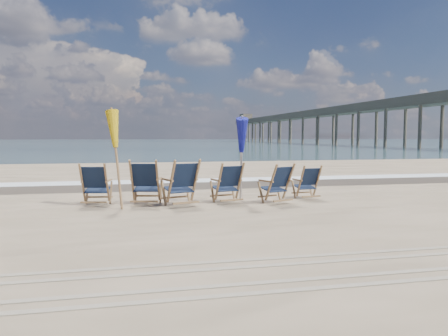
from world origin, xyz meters
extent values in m
plane|color=#3A5760|center=(0.00, 128.00, 0.00)|extent=(400.00, 400.00, 0.00)
cube|color=silver|center=(0.00, 8.30, 0.00)|extent=(200.00, 1.40, 0.01)
cube|color=#42362A|center=(0.00, 6.80, 0.00)|extent=(200.00, 2.60, 0.00)
cylinder|color=olive|center=(-2.41, 2.49, 1.12)|extent=(0.06, 0.06, 2.24)
cone|color=gold|center=(-2.41, 2.49, 1.76)|extent=(0.30, 0.30, 0.85)
cylinder|color=#A5A5AD|center=(0.58, 2.85, 1.08)|extent=(0.06, 0.06, 2.15)
cone|color=navy|center=(0.58, 2.85, 1.68)|extent=(0.30, 0.30, 0.85)
camera|label=1|loc=(-2.20, -7.64, 1.63)|focal=35.00mm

